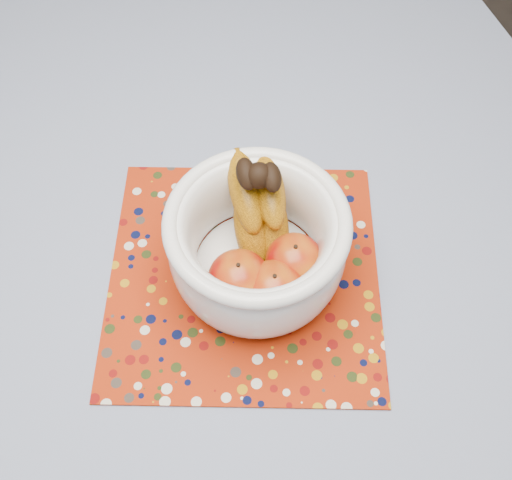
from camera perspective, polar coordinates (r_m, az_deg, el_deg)
The scene contains 4 objects.
table at distance 0.92m, azimuth -6.55°, elevation -3.30°, with size 1.20×1.20×0.75m.
tablecloth at distance 0.85m, azimuth -7.08°, elevation -0.69°, with size 1.32×1.32×0.01m, color slate.
placemat at distance 0.81m, azimuth -1.13°, elevation -3.29°, with size 0.36×0.36×0.00m, color #9A2208.
fruit_bowl at distance 0.75m, azimuth 0.37°, elevation 0.03°, with size 0.22×0.23×0.17m.
Camera 1 is at (-0.03, -0.44, 1.48)m, focal length 42.00 mm.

